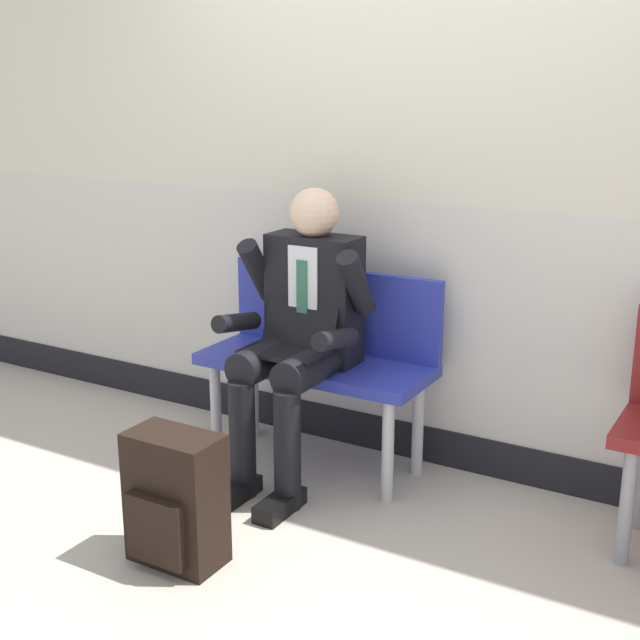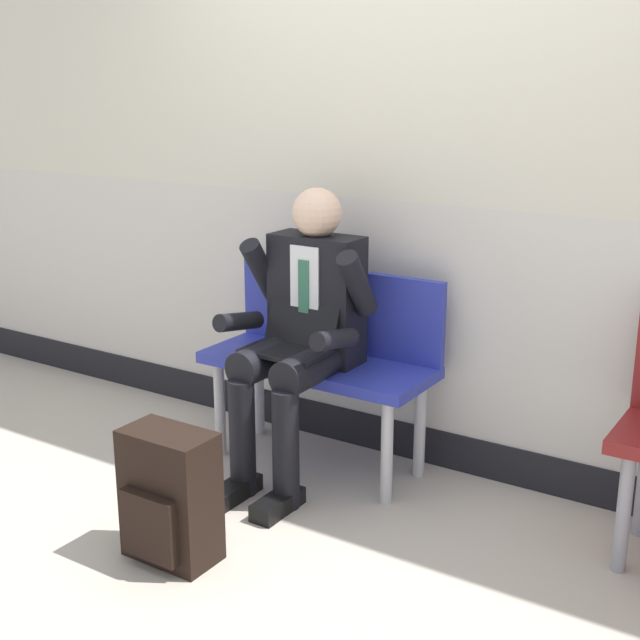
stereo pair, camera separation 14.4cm
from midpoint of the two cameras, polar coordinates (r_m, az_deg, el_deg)
The scene contains 5 objects.
ground_plane at distance 3.49m, azimuth 1.31°, elevation -13.11°, with size 18.00×18.00×0.00m, color #B2A899.
station_wall at distance 3.74m, azimuth 7.77°, elevation 13.17°, with size 5.81×0.14×3.08m.
bench_with_person at distance 3.80m, azimuth 1.43°, elevation -1.99°, with size 1.03×0.42×0.87m.
person_seated at distance 3.60m, azimuth -0.16°, elevation -0.60°, with size 0.57×0.70×1.25m.
backpack at distance 3.17m, azimuth -8.69°, elevation -11.59°, with size 0.34×0.23×0.49m.
Camera 2 is at (1.65, -2.57, 1.68)m, focal length 48.13 mm.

